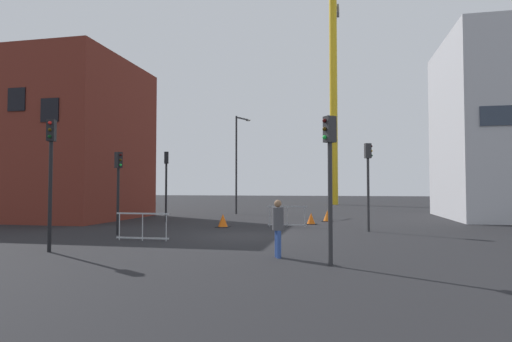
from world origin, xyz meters
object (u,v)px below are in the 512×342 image
at_px(traffic_light_corner, 330,165).
at_px(traffic_light_crosswalk, 166,175).
at_px(traffic_cone_orange, 327,216).
at_px(traffic_light_near, 51,163).
at_px(traffic_light_verge, 118,179).
at_px(streetlamp_tall, 238,156).
at_px(construction_crane, 333,57).
at_px(pedestrian_walking, 278,224).
at_px(traffic_cone_by_barrier, 223,221).
at_px(traffic_cone_striped, 311,219).
at_px(traffic_light_far, 368,172).

bearing_deg(traffic_light_corner, traffic_light_crosswalk, 130.05).
bearing_deg(traffic_cone_orange, traffic_light_crosswalk, -164.41).
height_order(traffic_light_near, traffic_light_verge, traffic_light_near).
bearing_deg(traffic_light_corner, streetlamp_tall, 110.57).
bearing_deg(traffic_light_near, construction_crane, 77.12).
bearing_deg(traffic_cone_orange, pedestrian_walking, -94.54).
distance_m(traffic_cone_orange, traffic_cone_by_barrier, 7.02).
height_order(traffic_cone_orange, traffic_cone_striped, traffic_cone_orange).
relative_size(traffic_light_far, traffic_cone_by_barrier, 6.02).
bearing_deg(pedestrian_walking, construction_crane, 88.20).
bearing_deg(construction_crane, traffic_light_near, -102.88).
relative_size(traffic_light_crosswalk, traffic_cone_orange, 6.19).
distance_m(traffic_light_verge, pedestrian_walking, 8.94).
height_order(traffic_light_corner, traffic_light_far, traffic_light_far).
xyz_separation_m(construction_crane, traffic_cone_striped, (-0.93, -25.62, -17.05)).
distance_m(streetlamp_tall, traffic_light_verge, 14.92).
xyz_separation_m(traffic_light_near, traffic_cone_orange, (8.40, 13.68, -2.53)).
relative_size(streetlamp_tall, traffic_cone_by_barrier, 11.08).
bearing_deg(traffic_cone_orange, traffic_light_verge, -134.37).
bearing_deg(traffic_cone_orange, traffic_light_far, -69.05).
distance_m(traffic_light_corner, traffic_cone_striped, 12.39).
bearing_deg(pedestrian_walking, streetlamp_tall, 107.41).
xyz_separation_m(traffic_light_far, pedestrian_walking, (-3.12, -7.87, -1.78)).
xyz_separation_m(construction_crane, traffic_light_near, (-8.50, -37.15, -14.50)).
bearing_deg(streetlamp_tall, traffic_light_near, -94.08).
xyz_separation_m(traffic_cone_orange, traffic_cone_by_barrier, (-5.20, -4.71, 0.01)).
xyz_separation_m(traffic_light_verge, traffic_cone_orange, (8.74, 8.93, -2.13)).
bearing_deg(traffic_cone_striped, traffic_cone_by_barrier, -149.62).
bearing_deg(construction_crane, traffic_light_corner, -89.40).
bearing_deg(traffic_cone_striped, traffic_light_corner, -83.74).
relative_size(streetlamp_tall, traffic_light_far, 1.84).
bearing_deg(traffic_light_corner, traffic_cone_orange, 91.98).
distance_m(construction_crane, traffic_cone_orange, 29.00).
xyz_separation_m(traffic_light_corner, traffic_light_near, (-8.89, 0.56, 0.18)).
relative_size(streetlamp_tall, traffic_light_corner, 1.91).
bearing_deg(traffic_cone_by_barrier, traffic_light_verge, -129.96).
bearing_deg(traffic_light_verge, traffic_light_crosswalk, 95.04).
xyz_separation_m(construction_crane, traffic_light_corner, (0.39, -37.72, -14.67)).
relative_size(traffic_light_corner, traffic_cone_striped, 6.25).
relative_size(traffic_light_crosswalk, traffic_cone_striped, 6.55).
xyz_separation_m(streetlamp_tall, traffic_light_verge, (-1.73, -14.68, -2.02)).
height_order(traffic_light_corner, pedestrian_walking, traffic_light_corner).
relative_size(traffic_light_crosswalk, traffic_light_corner, 1.05).
bearing_deg(pedestrian_walking, traffic_light_verge, 150.64).
height_order(streetlamp_tall, traffic_light_near, streetlamp_tall).
distance_m(pedestrian_walking, traffic_cone_striped, 11.13).
xyz_separation_m(traffic_cone_orange, traffic_cone_striped, (-0.83, -2.15, -0.02)).
xyz_separation_m(construction_crane, pedestrian_walking, (-1.15, -36.73, -16.35)).
bearing_deg(traffic_light_far, traffic_cone_striped, 131.83).
xyz_separation_m(pedestrian_walking, traffic_cone_by_barrier, (-4.15, 8.54, -0.67)).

